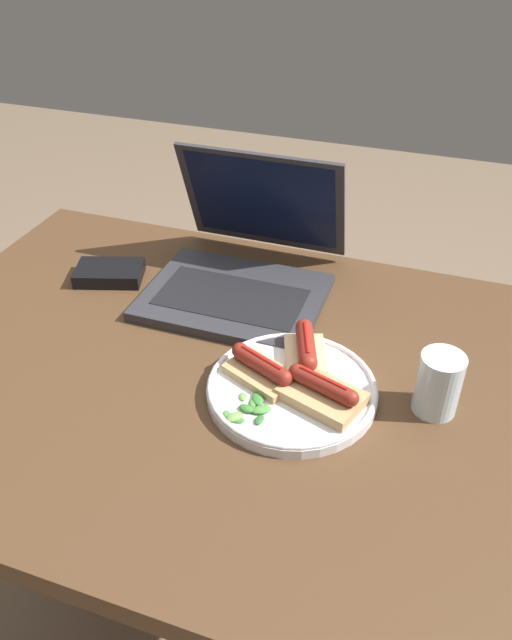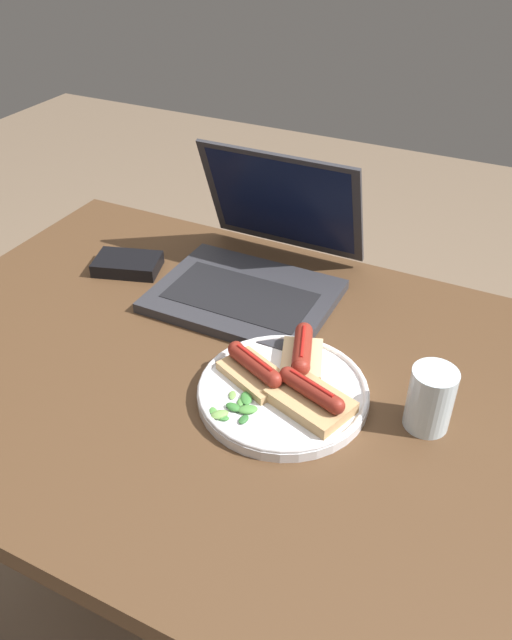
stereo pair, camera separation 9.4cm
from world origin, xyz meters
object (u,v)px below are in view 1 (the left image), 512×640
at_px(plate, 292,389).
at_px(drinking_glass, 438,384).
at_px(laptop, 243,268).
at_px(external_drive, 109,273).

distance_m(plate, drinking_glass, 0.20).
bearing_deg(laptop, plate, -55.81).
bearing_deg(external_drive, drinking_glass, -31.85).
xyz_separation_m(drinking_glass, external_drive, (-0.60, 0.15, -0.03)).
height_order(laptop, plate, laptop).
distance_m(laptop, external_drive, 0.25).
height_order(drinking_glass, external_drive, drinking_glass).
relative_size(drinking_glass, external_drive, 0.68).
height_order(laptop, drinking_glass, laptop).
bearing_deg(plate, drinking_glass, 11.07).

